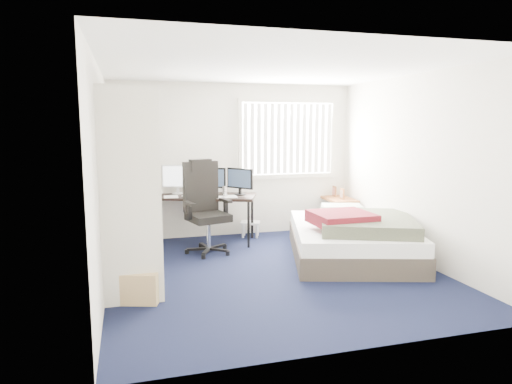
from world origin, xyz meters
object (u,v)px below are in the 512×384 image
object	(u,v)px
office_chair	(206,217)
bed	(352,237)
desk	(207,193)
nightstand	(337,201)

from	to	relation	value
office_chair	bed	xyz separation A→B (m)	(1.91, -0.85, -0.22)
office_chair	bed	distance (m)	2.10
office_chair	bed	bearing A→B (deg)	-23.90
office_chair	desk	bearing A→B (deg)	78.42
office_chair	bed	size ratio (longest dim) A/B	0.54
office_chair	nightstand	distance (m)	2.50
desk	nightstand	size ratio (longest dim) A/B	1.90
nightstand	bed	size ratio (longest dim) A/B	0.35
desk	bed	bearing A→B (deg)	-38.54
desk	office_chair	distance (m)	0.65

